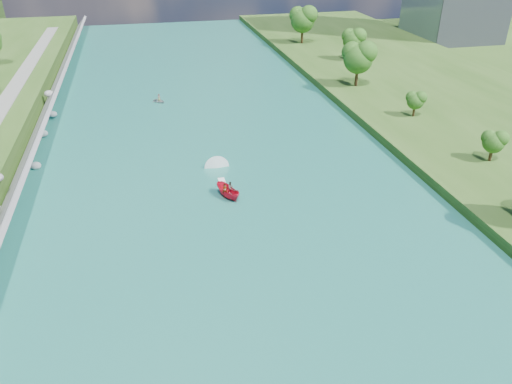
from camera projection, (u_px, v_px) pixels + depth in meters
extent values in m
plane|color=#2D5119|center=(247.00, 263.00, 52.39)|extent=(260.00, 260.00, 0.00)
cube|color=#1B6857|center=(217.00, 178.00, 69.43)|extent=(55.00, 240.00, 0.10)
cube|color=slate|center=(16.00, 187.00, 63.45)|extent=(3.54, 236.00, 4.05)
ellipsoid|color=gray|center=(36.00, 166.00, 71.90)|extent=(1.47, 1.38, 1.15)
ellipsoid|color=gray|center=(44.00, 134.00, 81.69)|extent=(1.38, 1.20, 1.06)
ellipsoid|color=gray|center=(53.00, 114.00, 89.40)|extent=(1.49, 1.29, 1.09)
ellipsoid|color=gray|center=(49.00, 94.00, 94.48)|extent=(1.67, 1.64, 1.26)
ellipsoid|color=#144C15|center=(493.00, 143.00, 69.73)|extent=(3.25, 3.25, 5.41)
ellipsoid|color=#144C15|center=(415.00, 101.00, 85.73)|extent=(3.17, 3.17, 5.28)
ellipsoid|color=#144C15|center=(358.00, 60.00, 100.18)|extent=(6.37, 6.37, 10.61)
ellipsoid|color=#144C15|center=(353.00, 41.00, 119.37)|extent=(5.30, 5.30, 8.83)
ellipsoid|color=#144C15|center=(303.00, 21.00, 134.83)|extent=(6.94, 6.94, 11.57)
imported|color=red|center=(228.00, 191.00, 64.26)|extent=(3.30, 4.62, 1.67)
imported|color=#66605B|center=(225.00, 190.00, 63.65)|extent=(0.67, 0.46, 1.77)
imported|color=#66605B|center=(231.00, 187.00, 64.66)|extent=(0.77, 0.62, 1.49)
cube|color=white|center=(224.00, 186.00, 67.21)|extent=(0.90, 5.00, 0.06)
imported|color=gray|center=(159.00, 101.00, 97.73)|extent=(3.32, 3.48, 0.59)
imported|color=#66605B|center=(159.00, 98.00, 97.43)|extent=(0.66, 0.44, 1.34)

